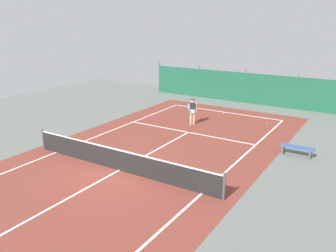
{
  "coord_description": "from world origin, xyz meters",
  "views": [
    {
      "loc": [
        9.45,
        -11.02,
        6.5
      ],
      "look_at": [
        -0.18,
        4.39,
        0.9
      ],
      "focal_mm": 37.42,
      "sensor_mm": 36.0,
      "label": 1
    }
  ],
  "objects": [
    {
      "name": "court_surface",
      "position": [
        0.0,
        0.0,
        0.0
      ],
      "size": [
        11.02,
        26.6,
        0.01
      ],
      "color": "brown",
      "rests_on": "ground"
    },
    {
      "name": "tennis_net",
      "position": [
        0.0,
        0.0,
        0.51
      ],
      "size": [
        10.12,
        0.1,
        1.1
      ],
      "color": "black",
      "rests_on": "ground"
    },
    {
      "name": "back_fence",
      "position": [
        -0.0,
        16.05,
        0.67
      ],
      "size": [
        16.3,
        0.98,
        2.7
      ],
      "color": "#195138",
      "rests_on": "ground"
    },
    {
      "name": "ground_plane",
      "position": [
        0.0,
        0.0,
        0.0
      ],
      "size": [
        36.0,
        36.0,
        0.0
      ],
      "primitive_type": "plane",
      "color": "slate"
    },
    {
      "name": "parked_car",
      "position": [
        -2.09,
        17.82,
        0.84
      ],
      "size": [
        2.43,
        4.4,
        1.68
      ],
      "rotation": [
        0.0,
        0.0,
        3.27
      ],
      "color": "silver",
      "rests_on": "ground"
    },
    {
      "name": "courtside_bench",
      "position": [
        6.31,
        5.98,
        0.37
      ],
      "size": [
        1.6,
        0.4,
        0.49
      ],
      "color": "#335184",
      "rests_on": "ground"
    },
    {
      "name": "tennis_player",
      "position": [
        -0.59,
        7.97,
        0.96
      ],
      "size": [
        0.56,
        0.83,
        1.64
      ],
      "rotation": [
        0.0,
        0.0,
        3.64
      ],
      "color": "#D8AD8C",
      "rests_on": "ground"
    },
    {
      "name": "tennis_ball_near_player",
      "position": [
        3.42,
        10.74,
        0.03
      ],
      "size": [
        0.07,
        0.07,
        0.07
      ],
      "primitive_type": "sphere",
      "color": "#CCDB33",
      "rests_on": "ground"
    }
  ]
}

